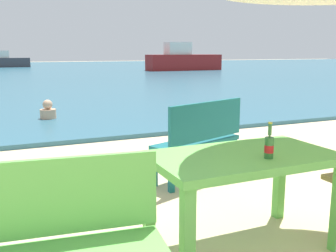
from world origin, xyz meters
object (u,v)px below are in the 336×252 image
bench_teal_center (201,136)px  beer_bottle_amber (269,146)px  boat_ferry (183,60)px  swimmer_person (48,111)px  boat_tanker (5,61)px  picnic_table_green (243,168)px  bench_green_left (52,237)px

bench_teal_center → beer_bottle_amber: bearing=-102.9°
bench_teal_center → boat_ferry: boat_ferry is taller
swimmer_person → beer_bottle_amber: bearing=-83.0°
boat_ferry → boat_tanker: 17.19m
picnic_table_green → boat_tanker: bearing=91.4°
bench_teal_center → boat_ferry: 25.89m
bench_green_left → boat_tanker: 37.16m
boat_tanker → swimmer_person: bearing=-89.7°
beer_bottle_amber → swimmer_person: (-0.80, 6.50, -0.61)m
bench_green_left → swimmer_person: 6.71m
beer_bottle_amber → boat_tanker: size_ratio=0.06×
beer_bottle_amber → bench_teal_center: size_ratio=0.21×
bench_green_left → boat_ferry: boat_ferry is taller
picnic_table_green → boat_tanker: (-0.87, 36.81, -0.03)m
picnic_table_green → bench_green_left: bench_green_left is taller
swimmer_person → boat_tanker: (-0.17, 30.49, 0.38)m
bench_teal_center → swimmer_person: bearing=104.1°
bench_green_left → boat_ferry: bearing=62.8°
bench_teal_center → boat_ferry: bearing=64.6°
bench_green_left → boat_ferry: 28.47m
bench_teal_center → swimmer_person: size_ratio=3.05×
beer_bottle_amber → boat_ferry: 27.64m
swimmer_person → boat_tanker: size_ratio=0.10×
bench_teal_center → picnic_table_green: bearing=-107.3°
picnic_table_green → boat_ferry: 27.52m
picnic_table_green → swimmer_person: picnic_table_green is taller
beer_bottle_amber → picnic_table_green: bearing=116.4°
beer_bottle_amber → boat_ferry: size_ratio=0.05×
beer_bottle_amber → bench_green_left: bearing=-173.9°
boat_tanker → bench_teal_center: bearing=-87.8°
picnic_table_green → swimmer_person: (-0.71, 6.32, -0.41)m
boat_ferry → swimmer_person: bearing=-123.4°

